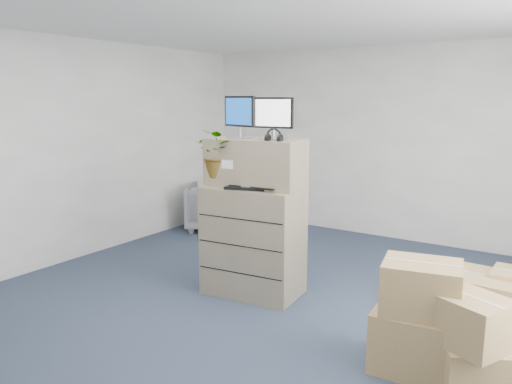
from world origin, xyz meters
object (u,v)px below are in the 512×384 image
monitor_left (240,115)px  monitor_right (273,116)px  filing_cabinet_lower (253,241)px  potted_plant (220,160)px  water_bottle (262,172)px  office_chair (214,204)px  keyboard (255,188)px

monitor_left → monitor_right: 0.40m
filing_cabinet_lower → monitor_right: monitor_right is taller
monitor_right → potted_plant: (-0.55, -0.16, -0.46)m
potted_plant → water_bottle: bearing=28.5°
filing_cabinet_lower → office_chair: size_ratio=1.43×
monitor_left → potted_plant: 0.51m
keyboard → office_chair: bearing=118.6°
monitor_left → water_bottle: 0.64m
keyboard → water_bottle: 0.23m
water_bottle → office_chair: bearing=139.2°
monitor_left → potted_plant: bearing=-121.9°
monitor_right → water_bottle: (-0.16, 0.05, -0.58)m
potted_plant → office_chair: (-1.65, 1.96, -1.02)m
filing_cabinet_lower → keyboard: keyboard is taller
filing_cabinet_lower → water_bottle: (0.05, 0.08, 0.72)m
filing_cabinet_lower → monitor_left: bearing=167.3°
potted_plant → office_chair: potted_plant is taller
office_chair → monitor_left: bearing=106.3°
filing_cabinet_lower → monitor_right: bearing=4.2°
filing_cabinet_lower → potted_plant: (-0.34, -0.13, 0.85)m
monitor_left → office_chair: size_ratio=0.54×
keyboard → potted_plant: 0.49m
water_bottle → keyboard: bearing=-81.6°
monitor_left → monitor_right: size_ratio=1.02×
monitor_left → keyboard: bearing=-10.2°
monitor_left → potted_plant: (-0.15, -0.15, -0.47)m
keyboard → water_bottle: bearing=80.2°
monitor_left → water_bottle: (0.24, 0.06, -0.59)m
monitor_right → office_chair: (-2.20, 1.80, -1.48)m
water_bottle → monitor_right: bearing=-15.9°
filing_cabinet_lower → potted_plant: 0.92m
potted_plant → office_chair: 2.76m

